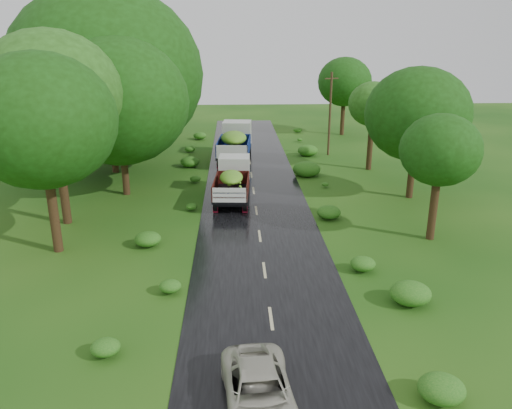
{
  "coord_description": "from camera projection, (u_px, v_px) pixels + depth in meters",
  "views": [
    {
      "loc": [
        -1.28,
        -16.08,
        9.98
      ],
      "look_at": [
        -0.19,
        8.16,
        1.7
      ],
      "focal_mm": 35.0,
      "sensor_mm": 36.0,
      "label": 1
    }
  ],
  "objects": [
    {
      "name": "truck_near",
      "position": [
        233.0,
        179.0,
        31.43
      ],
      "size": [
        2.39,
        5.87,
        2.42
      ],
      "rotation": [
        0.0,
        0.0,
        -0.06
      ],
      "color": "black",
      "rests_on": "ground"
    },
    {
      "name": "trees_left",
      "position": [
        110.0,
        82.0,
        36.0
      ],
      "size": [
        7.4,
        32.75,
        9.64
      ],
      "color": "black",
      "rests_on": "ground"
    },
    {
      "name": "ground",
      "position": [
        271.0,
        319.0,
        18.48
      ],
      "size": [
        120.0,
        120.0,
        0.0
      ],
      "primitive_type": "plane",
      "color": "#12420E",
      "rests_on": "ground"
    },
    {
      "name": "car",
      "position": [
        259.0,
        393.0,
        13.79
      ],
      "size": [
        2.26,
        4.3,
        1.15
      ],
      "primitive_type": "imported",
      "rotation": [
        0.0,
        0.0,
        0.08
      ],
      "color": "beige",
      "rests_on": "road"
    },
    {
      "name": "trees_right",
      "position": [
        383.0,
        105.0,
        36.44
      ],
      "size": [
        4.45,
        31.32,
        6.96
      ],
      "color": "black",
      "rests_on": "ground"
    },
    {
      "name": "truck_far",
      "position": [
        235.0,
        141.0,
        41.35
      ],
      "size": [
        3.0,
        7.09,
        2.91
      ],
      "rotation": [
        0.0,
        0.0,
        -0.08
      ],
      "color": "black",
      "rests_on": "ground"
    },
    {
      "name": "utility_pole",
      "position": [
        330.0,
        113.0,
        42.53
      ],
      "size": [
        1.21,
        0.44,
        7.05
      ],
      "rotation": [
        0.0,
        0.0,
        0.29
      ],
      "color": "#382616",
      "rests_on": "ground"
    },
    {
      "name": "shrubs",
      "position": [
        255.0,
        195.0,
        31.61
      ],
      "size": [
        11.9,
        44.0,
        0.7
      ],
      "color": "#1A5C15",
      "rests_on": "ground"
    },
    {
      "name": "road",
      "position": [
        263.0,
        261.0,
        23.21
      ],
      "size": [
        6.5,
        80.0,
        0.02
      ],
      "primitive_type": "cube",
      "color": "black",
      "rests_on": "ground"
    },
    {
      "name": "road_lines",
      "position": [
        262.0,
        252.0,
        24.15
      ],
      "size": [
        0.12,
        69.6,
        0.0
      ],
      "color": "#BFB78C",
      "rests_on": "road"
    }
  ]
}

